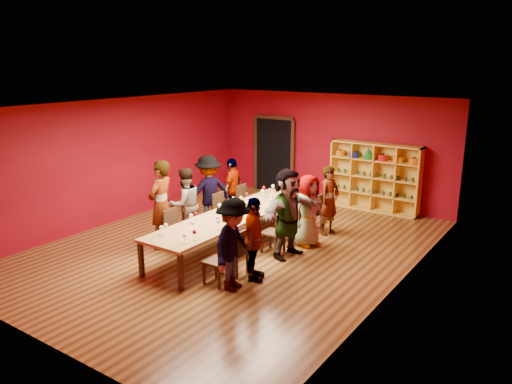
# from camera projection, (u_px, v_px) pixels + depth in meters

# --- Properties ---
(room_shell) EXTENTS (7.10, 9.10, 3.04)m
(room_shell) POSITION_uv_depth(u_px,v_px,m) (233.00, 179.00, 10.28)
(room_shell) COLOR #4E3014
(room_shell) RESTS_ON ground
(tasting_table) EXTENTS (1.10, 4.50, 0.75)m
(tasting_table) POSITION_uv_depth(u_px,v_px,m) (234.00, 216.00, 10.48)
(tasting_table) COLOR #A87E46
(tasting_table) RESTS_ON ground
(doorway) EXTENTS (1.40, 0.17, 2.30)m
(doorway) POSITION_uv_depth(u_px,v_px,m) (275.00, 155.00, 14.89)
(doorway) COLOR black
(doorway) RESTS_ON ground
(shelving_unit) EXTENTS (2.40, 0.40, 1.80)m
(shelving_unit) POSITION_uv_depth(u_px,v_px,m) (375.00, 174.00, 13.08)
(shelving_unit) COLOR gold
(shelving_unit) RESTS_ON ground
(chair_person_left_1) EXTENTS (0.42, 0.42, 0.89)m
(chair_person_left_1) POSITION_uv_depth(u_px,v_px,m) (174.00, 228.00, 10.36)
(chair_person_left_1) COLOR black
(chair_person_left_1) RESTS_ON ground
(person_left_1) EXTENTS (0.61, 0.76, 1.89)m
(person_left_1) POSITION_uv_depth(u_px,v_px,m) (161.00, 205.00, 10.44)
(person_left_1) COLOR #48494D
(person_left_1) RESTS_ON ground
(chair_person_left_2) EXTENTS (0.42, 0.42, 0.89)m
(chair_person_left_2) POSITION_uv_depth(u_px,v_px,m) (195.00, 220.00, 10.87)
(chair_person_left_2) COLOR black
(chair_person_left_2) RESTS_ON ground
(person_left_2) EXTENTS (0.67, 0.89, 1.63)m
(person_left_2) POSITION_uv_depth(u_px,v_px,m) (185.00, 204.00, 10.94)
(person_left_2) COLOR pink
(person_left_2) RESTS_ON ground
(chair_person_left_3) EXTENTS (0.42, 0.42, 0.89)m
(chair_person_left_3) POSITION_uv_depth(u_px,v_px,m) (222.00, 210.00, 11.63)
(chair_person_left_3) COLOR black
(chair_person_left_3) RESTS_ON ground
(person_left_3) EXTENTS (0.88, 1.21, 1.74)m
(person_left_3) POSITION_uv_depth(u_px,v_px,m) (209.00, 192.00, 11.75)
(person_left_3) COLOR #5E84C3
(person_left_3) RESTS_ON ground
(chair_person_left_4) EXTENTS (0.42, 0.42, 0.89)m
(chair_person_left_4) POSITION_uv_depth(u_px,v_px,m) (245.00, 201.00, 12.35)
(chair_person_left_4) COLOR black
(chair_person_left_4) RESTS_ON ground
(person_left_4) EXTENTS (0.59, 0.97, 1.54)m
(person_left_4) POSITION_uv_depth(u_px,v_px,m) (233.00, 188.00, 12.48)
(person_left_4) COLOR #151C3C
(person_left_4) RESTS_ON ground
(chair_person_right_0) EXTENTS (0.42, 0.42, 0.89)m
(chair_person_right_0) POSITION_uv_depth(u_px,v_px,m) (221.00, 259.00, 8.77)
(chair_person_right_0) COLOR black
(chair_person_right_0) RESTS_ON ground
(person_right_0) EXTENTS (0.61, 1.12, 1.64)m
(person_right_0) POSITION_uv_depth(u_px,v_px,m) (234.00, 245.00, 8.53)
(person_right_0) COLOR white
(person_right_0) RESTS_ON ground
(chair_person_right_1) EXTENTS (0.42, 0.42, 0.89)m
(chair_person_right_1) POSITION_uv_depth(u_px,v_px,m) (238.00, 250.00, 9.18)
(chair_person_right_1) COLOR black
(chair_person_right_1) RESTS_ON ground
(person_right_1) EXTENTS (0.75, 1.00, 1.55)m
(person_right_1) POSITION_uv_depth(u_px,v_px,m) (254.00, 239.00, 8.91)
(person_right_1) COLOR pink
(person_right_1) RESTS_ON ground
(chair_person_right_2) EXTENTS (0.42, 0.42, 0.89)m
(chair_person_right_2) POSITION_uv_depth(u_px,v_px,m) (276.00, 230.00, 10.23)
(chair_person_right_2) COLOR black
(chair_person_right_2) RESTS_ON ground
(person_right_2) EXTENTS (0.77, 1.75, 1.82)m
(person_right_2) POSITION_uv_depth(u_px,v_px,m) (288.00, 213.00, 9.97)
(person_right_2) COLOR #5873B5
(person_right_2) RESTS_ON ground
(chair_person_right_3) EXTENTS (0.42, 0.42, 0.89)m
(chair_person_right_3) POSITION_uv_depth(u_px,v_px,m) (295.00, 221.00, 10.84)
(chair_person_right_3) COLOR black
(chair_person_right_3) RESTS_ON ground
(person_right_3) EXTENTS (0.63, 0.85, 1.56)m
(person_right_3) POSITION_uv_depth(u_px,v_px,m) (309.00, 211.00, 10.59)
(person_right_3) COLOR #5A76BB
(person_right_3) RESTS_ON ground
(chair_person_right_4) EXTENTS (0.42, 0.42, 0.89)m
(chair_person_right_4) POSITION_uv_depth(u_px,v_px,m) (315.00, 211.00, 11.56)
(chair_person_right_4) COLOR black
(chair_person_right_4) RESTS_ON ground
(person_right_4) EXTENTS (0.52, 0.64, 1.59)m
(person_right_4) POSITION_uv_depth(u_px,v_px,m) (329.00, 201.00, 11.29)
(person_right_4) COLOR #121833
(person_right_4) RESTS_ON ground
(wine_glass_0) EXTENTS (0.08, 0.08, 0.21)m
(wine_glass_0) POSITION_uv_depth(u_px,v_px,m) (166.00, 226.00, 9.23)
(wine_glass_0) COLOR white
(wine_glass_0) RESTS_ON tasting_table
(wine_glass_1) EXTENTS (0.09, 0.09, 0.21)m
(wine_glass_1) POSITION_uv_depth(u_px,v_px,m) (246.00, 210.00, 10.23)
(wine_glass_1) COLOR white
(wine_glass_1) RESTS_ON tasting_table
(wine_glass_2) EXTENTS (0.08, 0.08, 0.20)m
(wine_glass_2) POSITION_uv_depth(u_px,v_px,m) (273.00, 187.00, 12.13)
(wine_glass_2) COLOR white
(wine_glass_2) RESTS_ON tasting_table
(wine_glass_3) EXTENTS (0.09, 0.09, 0.22)m
(wine_glass_3) POSITION_uv_depth(u_px,v_px,m) (245.00, 205.00, 10.57)
(wine_glass_3) COLOR white
(wine_glass_3) RESTS_ON tasting_table
(wine_glass_4) EXTENTS (0.09, 0.09, 0.22)m
(wine_glass_4) POSITION_uv_depth(u_px,v_px,m) (293.00, 189.00, 11.81)
(wine_glass_4) COLOR white
(wine_glass_4) RESTS_ON tasting_table
(wine_glass_5) EXTENTS (0.09, 0.09, 0.22)m
(wine_glass_5) POSITION_uv_depth(u_px,v_px,m) (218.00, 220.00, 9.54)
(wine_glass_5) COLOR white
(wine_glass_5) RESTS_ON tasting_table
(wine_glass_6) EXTENTS (0.09, 0.09, 0.21)m
(wine_glass_6) POSITION_uv_depth(u_px,v_px,m) (218.00, 222.00, 9.45)
(wine_glass_6) COLOR white
(wine_glass_6) RESTS_ON tasting_table
(wine_glass_7) EXTENTS (0.08, 0.08, 0.20)m
(wine_glass_7) POSITION_uv_depth(u_px,v_px,m) (220.00, 211.00, 10.19)
(wine_glass_7) COLOR white
(wine_glass_7) RESTS_ON tasting_table
(wine_glass_8) EXTENTS (0.08, 0.08, 0.20)m
(wine_glass_8) POSITION_uv_depth(u_px,v_px,m) (247.00, 195.00, 11.39)
(wine_glass_8) COLOR white
(wine_glass_8) RESTS_ON tasting_table
(wine_glass_9) EXTENTS (0.08, 0.08, 0.19)m
(wine_glass_9) POSITION_uv_depth(u_px,v_px,m) (271.00, 201.00, 10.92)
(wine_glass_9) COLOR white
(wine_glass_9) RESTS_ON tasting_table
(wine_glass_10) EXTENTS (0.09, 0.09, 0.21)m
(wine_glass_10) POSITION_uv_depth(u_px,v_px,m) (196.00, 214.00, 9.91)
(wine_glass_10) COLOR white
(wine_glass_10) RESTS_ON tasting_table
(wine_glass_11) EXTENTS (0.08, 0.08, 0.20)m
(wine_glass_11) POSITION_uv_depth(u_px,v_px,m) (191.00, 216.00, 9.84)
(wine_glass_11) COLOR white
(wine_glass_11) RESTS_ON tasting_table
(wine_glass_12) EXTENTS (0.07, 0.07, 0.18)m
(wine_glass_12) POSITION_uv_depth(u_px,v_px,m) (184.00, 236.00, 8.77)
(wine_glass_12) COLOR white
(wine_glass_12) RESTS_ON tasting_table
(wine_glass_13) EXTENTS (0.08, 0.08, 0.19)m
(wine_glass_13) POSITION_uv_depth(u_px,v_px,m) (249.00, 209.00, 10.31)
(wine_glass_13) COLOR white
(wine_glass_13) RESTS_ON tasting_table
(wine_glass_14) EXTENTS (0.08, 0.08, 0.19)m
(wine_glass_14) POSITION_uv_depth(u_px,v_px,m) (193.00, 224.00, 9.41)
(wine_glass_14) COLOR white
(wine_glass_14) RESTS_ON tasting_table
(wine_glass_15) EXTENTS (0.07, 0.07, 0.19)m
(wine_glass_15) POSITION_uv_depth(u_px,v_px,m) (228.00, 204.00, 10.73)
(wine_glass_15) COLOR white
(wine_glass_15) RESTS_ON tasting_table
(wine_glass_16) EXTENTS (0.08, 0.08, 0.19)m
(wine_glass_16) POSITION_uv_depth(u_px,v_px,m) (161.00, 228.00, 9.15)
(wine_glass_16) COLOR white
(wine_glass_16) RESTS_ON tasting_table
(wine_glass_17) EXTENTS (0.08, 0.08, 0.19)m
(wine_glass_17) POSITION_uv_depth(u_px,v_px,m) (194.00, 233.00, 8.93)
(wine_glass_17) COLOR white
(wine_glass_17) RESTS_ON tasting_table
(wine_glass_18) EXTENTS (0.08, 0.08, 0.20)m
(wine_glass_18) POSITION_uv_depth(u_px,v_px,m) (220.00, 206.00, 10.55)
(wine_glass_18) COLOR white
(wine_glass_18) RESTS_ON tasting_table
(wine_glass_19) EXTENTS (0.07, 0.07, 0.18)m
(wine_glass_19) POSITION_uv_depth(u_px,v_px,m) (241.00, 198.00, 11.19)
(wine_glass_19) COLOR white
(wine_glass_19) RESTS_ON tasting_table
(wine_glass_20) EXTENTS (0.08, 0.08, 0.19)m
(wine_glass_20) POSITION_uv_depth(u_px,v_px,m) (291.00, 192.00, 11.67)
(wine_glass_20) COLOR white
(wine_glass_20) RESTS_ON tasting_table
(wine_glass_21) EXTENTS (0.09, 0.09, 0.21)m
(wine_glass_21) POSITION_uv_depth(u_px,v_px,m) (264.00, 188.00, 11.93)
(wine_glass_21) COLOR white
(wine_glass_21) RESTS_ON tasting_table
(wine_glass_22) EXTENTS (0.08, 0.08, 0.21)m
(wine_glass_22) POSITION_uv_depth(u_px,v_px,m) (262.00, 192.00, 11.64)
(wine_glass_22) COLOR white
(wine_glass_22) RESTS_ON tasting_table
(wine_glass_23) EXTENTS (0.09, 0.09, 0.22)m
(wine_glass_23) POSITION_uv_depth(u_px,v_px,m) (272.00, 198.00, 11.11)
(wine_glass_23) COLOR white
(wine_glass_23) RESTS_ON tasting_table
(spittoon_bowl) EXTENTS (0.29, 0.29, 0.16)m
(spittoon_bowl) POSITION_uv_depth(u_px,v_px,m) (228.00, 217.00, 10.03)
(spittoon_bowl) COLOR silver
(spittoon_bowl) RESTS_ON tasting_table
(carafe_a) EXTENTS (0.11, 0.11, 0.26)m
(carafe_a) POSITION_uv_depth(u_px,v_px,m) (233.00, 203.00, 10.83)
(carafe_a) COLOR white
(carafe_a) RESTS_ON tasting_table
(carafe_b) EXTENTS (0.14, 0.14, 0.28)m
(carafe_b) POSITION_uv_depth(u_px,v_px,m) (232.00, 213.00, 10.12)
(carafe_b) COLOR white
(carafe_b) RESTS_ON tasting_table
(wine_bottle) EXTENTS (0.09, 0.09, 0.28)m
(wine_bottle) POSITION_uv_depth(u_px,v_px,m) (283.00, 191.00, 11.87)
(wine_bottle) COLOR #163C1C
(wine_bottle) RESTS_ON tasting_table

